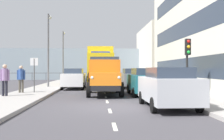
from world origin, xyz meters
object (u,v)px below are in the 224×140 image
object	(u,v)px
car_white_oppositeside_0	(74,78)
lorry_cargo_yellow	(100,65)
pedestrian_couple_a	(5,77)
truck_vintage_orange	(104,77)
pedestrian_near_railing	(21,77)
car_silver_kerbside_near	(167,87)
car_teal_kerbside_1	(145,81)
traffic_light_near	(188,55)
lamp_post_far	(63,51)
lamp_post_promenade	(49,43)
street_sign	(34,69)
car_grey_kerbside_2	(132,78)

from	to	relation	value
car_white_oppositeside_0	lorry_cargo_yellow	bearing A→B (deg)	-116.29
lorry_cargo_yellow	pedestrian_couple_a	bearing A→B (deg)	65.68
truck_vintage_orange	pedestrian_near_railing	size ratio (longest dim) A/B	3.26
car_silver_kerbside_near	car_teal_kerbside_1	xyz separation A→B (m)	(0.00, -5.54, -0.00)
traffic_light_near	pedestrian_couple_a	bearing A→B (deg)	-3.36
lamp_post_far	lorry_cargo_yellow	bearing A→B (deg)	127.95
lamp_post_promenade	street_sign	size ratio (longest dim) A/B	2.82
car_silver_kerbside_near	pedestrian_couple_a	xyz separation A→B (m)	(8.18, -4.10, 0.31)
lamp_post_promenade	traffic_light_near	bearing A→B (deg)	136.38
car_grey_kerbside_2	truck_vintage_orange	bearing A→B (deg)	67.44
car_white_oppositeside_0	lamp_post_promenade	bearing A→B (deg)	-17.76
car_teal_kerbside_1	car_white_oppositeside_0	size ratio (longest dim) A/B	0.98
car_white_oppositeside_0	lamp_post_promenade	size ratio (longest dim) A/B	0.73
lorry_cargo_yellow	traffic_light_near	distance (m)	13.61
traffic_light_near	lamp_post_promenade	bearing A→B (deg)	-43.62
traffic_light_near	street_sign	world-z (taller)	traffic_light_near
lorry_cargo_yellow	pedestrian_near_railing	world-z (taller)	lorry_cargo_yellow
truck_vintage_orange	pedestrian_couple_a	xyz separation A→B (m)	(5.65, 1.66, 0.02)
car_grey_kerbside_2	lamp_post_promenade	xyz separation A→B (m)	(7.24, -0.53, 3.04)
traffic_light_near	lamp_post_far	distance (m)	20.77
pedestrian_couple_a	lamp_post_promenade	world-z (taller)	lamp_post_promenade
pedestrian_couple_a	car_white_oppositeside_0	bearing A→B (deg)	-113.09
truck_vintage_orange	pedestrian_near_railing	xyz separation A→B (m)	(5.38, -0.58, -0.01)
pedestrian_near_railing	traffic_light_near	distance (m)	10.45
pedestrian_near_railing	lamp_post_promenade	bearing A→B (deg)	-96.23
car_white_oppositeside_0	street_sign	size ratio (longest dim) A/B	2.05
truck_vintage_orange	car_grey_kerbside_2	bearing A→B (deg)	-112.56
car_silver_kerbside_near	pedestrian_near_railing	size ratio (longest dim) A/B	2.52
traffic_light_near	pedestrian_near_railing	bearing A→B (deg)	-15.85
lorry_cargo_yellow	car_white_oppositeside_0	world-z (taller)	lorry_cargo_yellow
pedestrian_near_railing	lamp_post_promenade	size ratio (longest dim) A/B	0.27
lorry_cargo_yellow	lamp_post_promenade	distance (m)	6.26
car_white_oppositeside_0	traffic_light_near	bearing A→B (deg)	130.80
lorry_cargo_yellow	traffic_light_near	xyz separation A→B (m)	(-4.76, 12.75, 0.40)
pedestrian_couple_a	pedestrian_near_railing	bearing A→B (deg)	-97.01
car_teal_kerbside_1	pedestrian_near_railing	world-z (taller)	pedestrian_near_railing
pedestrian_couple_a	street_sign	bearing A→B (deg)	-113.88
lorry_cargo_yellow	car_teal_kerbside_1	distance (m)	11.10
car_white_oppositeside_0	street_sign	bearing A→B (deg)	67.29
car_teal_kerbside_1	pedestrian_near_railing	xyz separation A→B (m)	(7.90, -0.79, 0.28)
car_grey_kerbside_2	street_sign	bearing A→B (deg)	36.87
truck_vintage_orange	car_white_oppositeside_0	distance (m)	6.38
traffic_light_near	car_grey_kerbside_2	bearing A→B (deg)	-76.05
lamp_post_promenade	lamp_post_far	bearing A→B (deg)	-90.24
truck_vintage_orange	car_silver_kerbside_near	xyz separation A→B (m)	(-2.53, 5.75, -0.28)
car_silver_kerbside_near	pedestrian_couple_a	world-z (taller)	pedestrian_couple_a
truck_vintage_orange	lamp_post_promenade	bearing A→B (deg)	-54.55
pedestrian_couple_a	pedestrian_near_railing	world-z (taller)	pedestrian_couple_a
lorry_cargo_yellow	lamp_post_promenade	xyz separation A→B (m)	(4.55, 3.87, 1.86)
car_grey_kerbside_2	car_white_oppositeside_0	distance (m)	4.97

